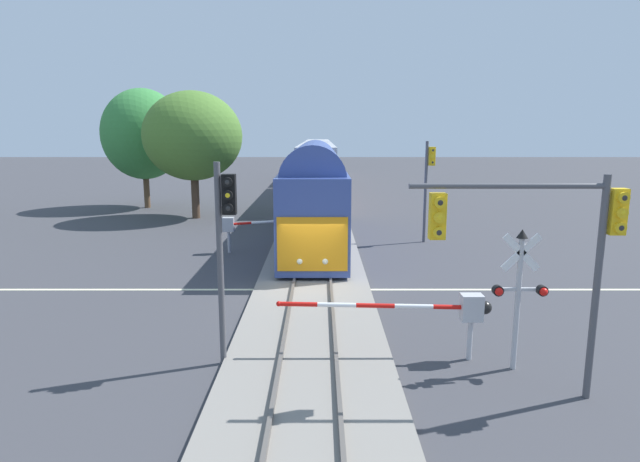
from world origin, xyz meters
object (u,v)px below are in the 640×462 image
(crossing_signal_mast, at_px, (522,286))
(traffic_signal_far_side, at_px, (431,175))
(crossing_gate_near, at_px, (451,310))
(traffic_signal_near_right, at_px, (549,233))
(oak_behind_train, at_px, (195,136))
(pine_left_background, at_px, (146,134))
(crossing_gate_far, at_px, (246,224))
(traffic_signal_median, at_px, (227,232))
(commuter_train, at_px, (319,169))

(crossing_signal_mast, distance_m, traffic_signal_far_side, 16.09)
(crossing_gate_near, bearing_deg, traffic_signal_near_right, -54.50)
(crossing_signal_mast, relative_size, oak_behind_train, 0.42)
(traffic_signal_far_side, distance_m, pine_left_background, 24.03)
(crossing_gate_far, xyz_separation_m, oak_behind_train, (-4.95, 10.95, 4.26))
(traffic_signal_median, bearing_deg, oak_behind_train, 104.86)
(crossing_signal_mast, bearing_deg, traffic_signal_far_side, 86.72)
(crossing_signal_mast, height_order, traffic_signal_near_right, traffic_signal_near_right)
(traffic_signal_near_right, relative_size, oak_behind_train, 0.58)
(crossing_gate_near, xyz_separation_m, traffic_signal_far_side, (2.50, 15.39, 2.29))
(traffic_signal_far_side, relative_size, oak_behind_train, 0.63)
(commuter_train, relative_size, traffic_signal_median, 11.34)
(crossing_gate_far, relative_size, traffic_signal_median, 1.22)
(traffic_signal_median, bearing_deg, crossing_signal_mast, -2.47)
(commuter_train, relative_size, crossing_gate_far, 9.33)
(crossing_signal_mast, height_order, crossing_gate_far, crossing_signal_mast)
(traffic_signal_far_side, bearing_deg, traffic_signal_near_right, -93.30)
(crossing_gate_near, relative_size, crossing_gate_far, 0.88)
(crossing_gate_far, height_order, oak_behind_train, oak_behind_train)
(traffic_signal_median, bearing_deg, traffic_signal_far_side, 62.19)
(traffic_signal_median, bearing_deg, traffic_signal_near_right, -13.90)
(commuter_train, bearing_deg, traffic_signal_near_right, -82.04)
(traffic_signal_near_right, height_order, pine_left_background, pine_left_background)
(oak_behind_train, bearing_deg, commuter_train, 52.93)
(traffic_signal_far_side, xyz_separation_m, oak_behind_train, (-14.63, 8.28, 2.02))
(crossing_gate_near, distance_m, pine_left_background, 33.95)
(crossing_gate_near, bearing_deg, traffic_signal_far_side, 80.77)
(crossing_gate_far, distance_m, traffic_signal_near_right, 17.33)
(commuter_train, xyz_separation_m, crossing_gate_far, (-3.51, -22.14, -1.29))
(crossing_gate_near, bearing_deg, pine_left_background, 120.81)
(traffic_signal_near_right, xyz_separation_m, pine_left_background, (-18.74, 31.01, 1.96))
(commuter_train, bearing_deg, crossing_signal_mast, -81.58)
(commuter_train, relative_size, crossing_gate_near, 10.54)
(crossing_signal_mast, bearing_deg, crossing_gate_far, 123.30)
(crossing_gate_far, relative_size, oak_behind_train, 0.73)
(crossing_gate_near, height_order, crossing_gate_far, crossing_gate_far)
(crossing_signal_mast, bearing_deg, oak_behind_train, 119.45)
(crossing_signal_mast, bearing_deg, commuter_train, 98.42)
(traffic_signal_near_right, bearing_deg, oak_behind_train, 117.87)
(traffic_signal_median, height_order, pine_left_background, pine_left_background)
(crossing_gate_near, distance_m, oak_behind_train, 26.94)
(traffic_signal_far_side, bearing_deg, oak_behind_train, 150.48)
(pine_left_background, bearing_deg, crossing_gate_near, -59.19)
(traffic_signal_far_side, relative_size, pine_left_background, 0.59)
(crossing_gate_near, bearing_deg, traffic_signal_median, -177.06)
(commuter_train, distance_m, crossing_gate_far, 22.45)
(traffic_signal_far_side, xyz_separation_m, traffic_signal_near_right, (-1.01, -17.48, 0.15))
(crossing_gate_far, bearing_deg, traffic_signal_near_right, -59.66)
(commuter_train, bearing_deg, traffic_signal_median, -93.42)
(crossing_signal_mast, xyz_separation_m, traffic_signal_far_side, (0.92, 16.00, 1.46))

